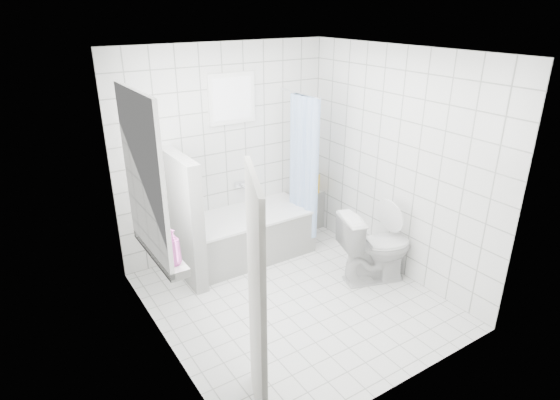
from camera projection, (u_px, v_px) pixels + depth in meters
ground at (293, 300)px, 5.11m from camera, size 3.00×3.00×0.00m
ceiling at (297, 52)px, 4.10m from camera, size 3.00×3.00×0.00m
wall_back at (226, 152)px, 5.76m from camera, size 2.80×0.02×2.60m
wall_front at (410, 252)px, 3.44m from camera, size 2.80×0.02×2.60m
wall_left at (157, 223)px, 3.90m from camera, size 0.02×3.00×2.60m
wall_right at (396, 165)px, 5.30m from camera, size 0.02×3.00×2.60m
window_left at (147, 178)px, 4.04m from camera, size 0.01×0.90×1.40m
window_back at (233, 99)px, 5.53m from camera, size 0.50×0.01×0.50m
window_sill at (160, 251)px, 4.35m from camera, size 0.18×1.02×0.08m
door at (257, 308)px, 3.31m from camera, size 0.35×0.75×2.00m
bathtub at (249, 235)px, 5.91m from camera, size 1.58×0.77×0.58m
partition_wall at (184, 219)px, 5.26m from camera, size 0.15×0.85×1.50m
tiled_ledge at (308, 210)px, 6.67m from camera, size 0.40×0.24×0.55m
toilet at (376, 247)px, 5.34m from camera, size 0.94×0.70×0.85m
curtain_rod at (299, 93)px, 5.59m from camera, size 0.02×0.80×0.02m
shower_curtain at (304, 167)px, 5.84m from camera, size 0.14×0.48×1.78m
tub_faucet at (241, 184)px, 6.00m from camera, size 0.18×0.06×0.06m
sill_bottles at (166, 240)px, 4.15m from camera, size 0.16×0.65×0.33m
ledge_bottles at (312, 185)px, 6.48m from camera, size 0.18×0.18×0.27m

